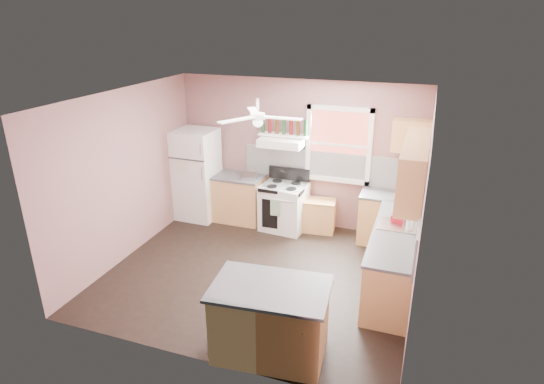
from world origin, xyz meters
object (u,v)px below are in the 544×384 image
(cart, at_px, (319,216))
(island, at_px, (270,322))
(stove, at_px, (284,207))
(refrigerator, at_px, (197,175))
(toaster, at_px, (249,175))

(cart, height_order, island, island)
(stove, height_order, cart, stove)
(refrigerator, bearing_deg, cart, 4.61)
(refrigerator, bearing_deg, stove, 1.72)
(toaster, xyz_separation_m, cart, (1.30, 0.14, -0.70))
(stove, xyz_separation_m, cart, (0.63, 0.13, -0.14))
(cart, xyz_separation_m, island, (0.26, -3.35, 0.14))
(toaster, bearing_deg, cart, -1.50)
(toaster, distance_m, island, 3.61)
(refrigerator, xyz_separation_m, cart, (2.37, 0.16, -0.58))
(stove, bearing_deg, refrigerator, -173.65)
(refrigerator, relative_size, island, 1.39)
(stove, relative_size, cart, 1.47)
(toaster, distance_m, stove, 0.87)
(toaster, height_order, stove, toaster)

